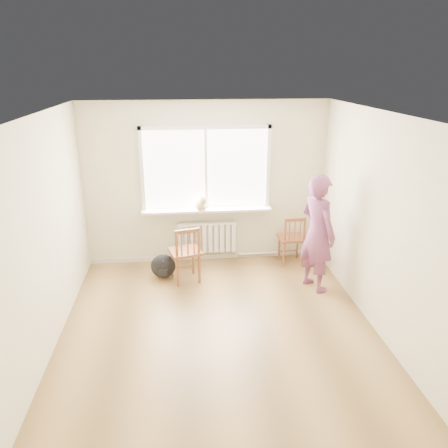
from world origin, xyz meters
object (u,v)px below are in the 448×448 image
object	(u,v)px
cat	(201,204)
backpack	(163,266)
chair_right	(292,240)
chair_left	(186,254)
person	(317,233)

from	to	relation	value
cat	backpack	world-z (taller)	cat
chair_right	cat	size ratio (longest dim) A/B	2.02
chair_left	backpack	xyz separation A→B (m)	(-0.37, 0.17, -0.27)
chair_left	cat	world-z (taller)	cat
chair_left	backpack	distance (m)	0.49
chair_left	chair_right	bearing A→B (deg)	179.96
chair_left	person	distance (m)	2.01
chair_left	backpack	world-z (taller)	chair_left
chair_right	person	size ratio (longest dim) A/B	0.49
chair_right	chair_left	bearing A→B (deg)	13.16
cat	backpack	bearing A→B (deg)	-161.43
chair_right	person	distance (m)	0.98
person	backpack	xyz separation A→B (m)	(-2.29, 0.57, -0.69)
chair_right	backpack	size ratio (longest dim) A/B	2.22
person	cat	distance (m)	1.95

